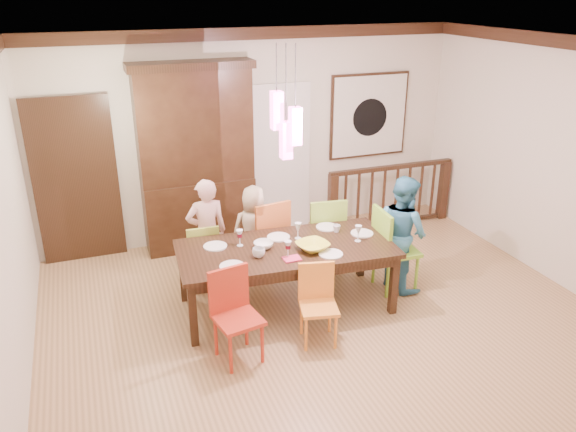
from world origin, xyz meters
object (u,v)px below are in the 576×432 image
object	(u,v)px
dining_table	(286,253)
person_end_right	(402,233)
person_far_mid	(254,231)
balustrade	(390,195)
person_far_left	(207,233)
chair_end_right	(397,243)
chair_far_left	(202,250)
china_hutch	(196,158)

from	to	relation	value
dining_table	person_end_right	size ratio (longest dim) A/B	1.75
dining_table	person_far_mid	bearing A→B (deg)	99.91
balustrade	person_far_left	distance (m)	3.06
chair_end_right	balustrade	world-z (taller)	chair_end_right
chair_far_left	person_far_mid	distance (m)	0.71
china_hutch	person_far_left	bearing A→B (deg)	-97.56
person_far_mid	chair_far_left	bearing A→B (deg)	17.54
dining_table	person_end_right	bearing A→B (deg)	4.04
dining_table	balustrade	bearing A→B (deg)	40.25
chair_end_right	china_hutch	distance (m)	2.87
dining_table	chair_end_right	world-z (taller)	chair_end_right
chair_far_left	dining_table	bearing A→B (deg)	136.00
chair_end_right	person_far_mid	world-z (taller)	person_far_mid
chair_end_right	balustrade	xyz separation A→B (m)	(0.89, 1.68, -0.09)
dining_table	person_far_mid	world-z (taller)	person_far_mid
dining_table	china_hutch	xyz separation A→B (m)	(-0.54, 1.97, 0.59)
dining_table	chair_end_right	distance (m)	1.38
chair_far_left	china_hutch	distance (m)	1.42
chair_far_left	person_end_right	xyz separation A→B (m)	(2.24, -0.82, 0.22)
chair_far_left	china_hutch	bearing A→B (deg)	-99.23
china_hutch	person_end_right	bearing A→B (deg)	-44.78
person_far_left	person_end_right	size ratio (longest dim) A/B	0.96
person_far_left	dining_table	bearing A→B (deg)	128.06
china_hutch	balustrade	xyz separation A→B (m)	(2.81, -0.35, -0.77)
person_far_left	chair_far_left	bearing A→B (deg)	22.65
chair_end_right	person_far_left	world-z (taller)	person_far_left
balustrade	person_far_mid	bearing A→B (deg)	-162.42
chair_far_left	person_far_left	world-z (taller)	person_far_left
balustrade	person_end_right	bearing A→B (deg)	-115.60
person_far_mid	person_end_right	xyz separation A→B (m)	(1.54, -0.92, 0.12)
chair_far_left	china_hutch	size ratio (longest dim) A/B	0.33
person_end_right	china_hutch	bearing A→B (deg)	34.79
china_hutch	person_far_mid	bearing A→B (deg)	-66.62
balustrade	person_far_left	bearing A→B (deg)	-164.64
dining_table	person_far_mid	distance (m)	0.92
dining_table	china_hutch	size ratio (longest dim) A/B	0.97
dining_table	chair_end_right	bearing A→B (deg)	2.23
chair_end_right	chair_far_left	bearing A→B (deg)	71.59
dining_table	chair_far_left	size ratio (longest dim) A/B	2.93
chair_end_right	china_hutch	xyz separation A→B (m)	(-1.92, 2.03, 0.68)
dining_table	chair_far_left	distance (m)	1.14
dining_table	china_hutch	world-z (taller)	china_hutch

